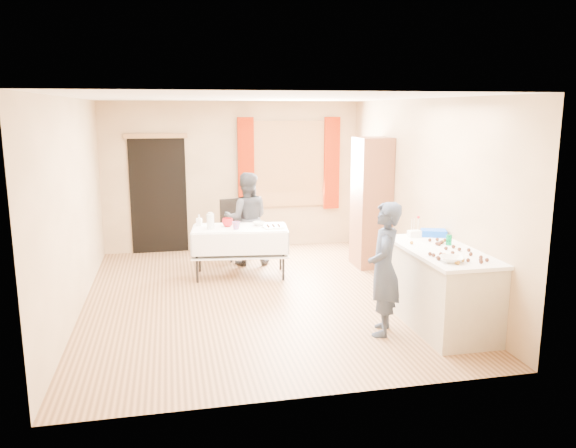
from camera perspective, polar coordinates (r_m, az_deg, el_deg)
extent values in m
cube|color=#9E7047|center=(7.59, -3.02, -7.42)|extent=(4.50, 5.50, 0.02)
cube|color=white|center=(7.18, -3.24, 12.77)|extent=(4.50, 5.50, 0.02)
cube|color=tan|center=(9.98, -5.59, 4.86)|extent=(4.50, 0.02, 2.60)
cube|color=tan|center=(4.62, 2.21, -2.96)|extent=(4.50, 0.02, 2.60)
cube|color=tan|center=(7.28, -20.99, 1.65)|extent=(0.02, 5.50, 2.60)
cube|color=tan|center=(7.93, 13.24, 2.87)|extent=(0.02, 5.50, 2.60)
cube|color=olive|center=(10.08, 0.10, 6.12)|extent=(1.32, 0.06, 1.52)
cube|color=white|center=(10.07, 0.11, 6.11)|extent=(1.20, 0.02, 1.40)
cube|color=#911C02|center=(9.90, -4.29, 5.99)|extent=(0.28, 0.06, 1.65)
cube|color=#911C02|center=(10.22, 4.46, 6.16)|extent=(0.28, 0.06, 1.65)
cube|color=black|center=(9.93, -13.02, 2.84)|extent=(0.95, 0.04, 2.00)
cube|color=olive|center=(9.80, -13.29, 8.71)|extent=(1.05, 0.06, 0.08)
cube|color=brown|center=(8.92, 8.45, 2.16)|extent=(0.50, 0.60, 2.04)
cube|color=#BDB39C|center=(6.71, 15.22, -6.43)|extent=(0.72, 1.58, 0.86)
cube|color=white|center=(6.59, 15.44, -2.62)|extent=(0.78, 1.64, 0.04)
cube|color=white|center=(8.32, -4.92, -0.45)|extent=(1.44, 0.84, 0.04)
cube|color=black|center=(9.36, -5.26, -0.93)|extent=(0.51, 0.51, 0.06)
cube|color=black|center=(9.48, -5.73, 0.85)|extent=(0.40, 0.15, 0.59)
imported|color=#222C41|center=(6.25, 9.73, -4.52)|extent=(0.80, 0.75, 1.49)
imported|color=black|center=(8.97, -4.23, 0.52)|extent=(0.85, 0.73, 1.49)
cylinder|color=#00783B|center=(6.77, 16.03, -1.56)|extent=(0.07, 0.07, 0.12)
imported|color=white|center=(6.04, 16.29, -3.46)|extent=(0.41, 0.41, 0.06)
cube|color=white|center=(7.10, 12.70, -0.97)|extent=(0.15, 0.11, 0.08)
cube|color=blue|center=(7.21, 14.57, -0.88)|extent=(0.35, 0.29, 0.08)
cylinder|color=silver|center=(8.21, -7.89, 0.24)|extent=(0.14, 0.14, 0.22)
imported|color=red|center=(8.36, -6.16, 0.16)|extent=(0.20, 0.20, 0.13)
imported|color=red|center=(8.16, -5.29, -0.15)|extent=(0.21, 0.21, 0.11)
imported|color=white|center=(8.42, -2.99, 0.05)|extent=(0.21, 0.21, 0.06)
cube|color=white|center=(8.23, -1.48, -0.34)|extent=(0.31, 0.25, 0.02)
imported|color=white|center=(8.48, -9.02, 0.39)|extent=(0.12, 0.12, 0.17)
sphere|color=#3F2314|center=(5.97, 16.76, -3.75)|extent=(0.04, 0.04, 0.04)
sphere|color=#321810|center=(6.93, 15.65, -1.59)|extent=(0.04, 0.04, 0.04)
sphere|color=#321810|center=(6.95, 14.92, -1.52)|extent=(0.04, 0.04, 0.04)
sphere|color=#321810|center=(6.25, 19.01, -3.21)|extent=(0.04, 0.04, 0.04)
sphere|color=#321810|center=(6.73, 14.88, -1.93)|extent=(0.04, 0.04, 0.04)
sphere|color=#321810|center=(6.09, 17.83, -3.51)|extent=(0.04, 0.04, 0.04)
sphere|color=#3F2314|center=(6.85, 15.42, -1.73)|extent=(0.04, 0.04, 0.04)
sphere|color=#321810|center=(6.20, 17.08, -3.21)|extent=(0.04, 0.04, 0.04)
sphere|color=#321810|center=(6.10, 15.00, -3.33)|extent=(0.04, 0.04, 0.04)
sphere|color=#321810|center=(6.89, 14.20, -1.59)|extent=(0.04, 0.04, 0.04)
sphere|color=#321810|center=(6.16, 19.56, -3.45)|extent=(0.04, 0.04, 0.04)
sphere|color=#321810|center=(6.26, 15.26, -2.96)|extent=(0.04, 0.04, 0.04)
sphere|color=#3F2314|center=(6.71, 12.45, -1.87)|extent=(0.04, 0.04, 0.04)
sphere|color=#321810|center=(6.53, 15.75, -2.38)|extent=(0.04, 0.04, 0.04)
sphere|color=#321810|center=(6.07, 15.07, -3.41)|extent=(0.04, 0.04, 0.04)
sphere|color=#321810|center=(6.80, 15.31, -1.82)|extent=(0.04, 0.04, 0.04)
sphere|color=#321810|center=(6.74, 15.10, -1.93)|extent=(0.04, 0.04, 0.04)
sphere|color=#321810|center=(6.20, 14.57, -3.07)|extent=(0.04, 0.04, 0.04)
sphere|color=#3F2314|center=(6.24, 15.60, -3.03)|extent=(0.04, 0.04, 0.04)
sphere|color=#321810|center=(6.63, 16.46, -2.22)|extent=(0.04, 0.04, 0.04)
sphere|color=#321810|center=(6.71, 15.10, -1.98)|extent=(0.04, 0.04, 0.04)
sphere|color=#321810|center=(6.07, 19.03, -3.65)|extent=(0.04, 0.04, 0.04)
sphere|color=#321810|center=(6.24, 14.22, -2.95)|extent=(0.04, 0.04, 0.04)
sphere|color=#321810|center=(6.35, 18.07, -2.93)|extent=(0.04, 0.04, 0.04)
sphere|color=#3F2314|center=(6.09, 17.33, -3.49)|extent=(0.04, 0.04, 0.04)
sphere|color=#321810|center=(6.82, 15.98, -1.82)|extent=(0.04, 0.04, 0.04)
sphere|color=#321810|center=(6.53, 17.00, -2.47)|extent=(0.04, 0.04, 0.04)
sphere|color=#321810|center=(6.82, 15.33, -1.78)|extent=(0.04, 0.04, 0.04)
sphere|color=#321810|center=(6.35, 16.38, -2.82)|extent=(0.04, 0.04, 0.04)
sphere|color=#321810|center=(6.53, 17.89, -2.52)|extent=(0.04, 0.04, 0.04)
sphere|color=#3F2314|center=(5.96, 16.89, -3.78)|extent=(0.04, 0.04, 0.04)
sphere|color=#321810|center=(6.15, 18.99, -3.45)|extent=(0.04, 0.04, 0.04)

